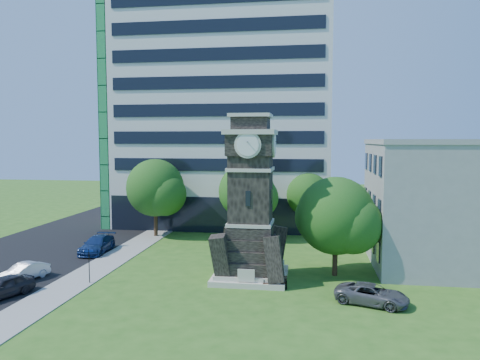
% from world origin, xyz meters
% --- Properties ---
extents(ground, '(160.00, 160.00, 0.00)m').
position_xyz_m(ground, '(0.00, 0.00, 0.00)').
color(ground, '#2F611B').
rests_on(ground, ground).
extents(sidewalk, '(3.00, 70.00, 0.06)m').
position_xyz_m(sidewalk, '(-9.50, 5.00, 0.03)').
color(sidewalk, gray).
rests_on(sidewalk, ground).
extents(street, '(14.00, 80.00, 0.02)m').
position_xyz_m(street, '(-18.00, 5.00, 0.01)').
color(street, black).
rests_on(street, ground).
extents(clock_tower, '(5.40, 5.40, 12.22)m').
position_xyz_m(clock_tower, '(3.00, 2.00, 5.28)').
color(clock_tower, beige).
rests_on(clock_tower, ground).
extents(office_tall, '(26.20, 15.11, 28.60)m').
position_xyz_m(office_tall, '(-3.20, 25.84, 14.22)').
color(office_tall, silver).
rests_on(office_tall, ground).
extents(office_low, '(15.20, 12.20, 10.40)m').
position_xyz_m(office_low, '(19.97, 8.00, 5.21)').
color(office_low, '#939699').
rests_on(office_low, ground).
extents(car_street_south, '(2.99, 4.48, 1.42)m').
position_xyz_m(car_street_south, '(-12.58, -4.75, 0.71)').
color(car_street_south, black).
rests_on(car_street_south, ground).
extents(car_street_mid, '(2.53, 4.05, 1.26)m').
position_xyz_m(car_street_mid, '(-13.47, -1.11, 0.63)').
color(car_street_mid, '#B7B9BF').
rests_on(car_street_mid, ground).
extents(car_street_north, '(2.42, 5.25, 1.49)m').
position_xyz_m(car_street_north, '(-11.99, 7.82, 0.74)').
color(car_street_north, navy).
rests_on(car_street_north, ground).
extents(car_east_lot, '(4.99, 3.49, 1.27)m').
position_xyz_m(car_east_lot, '(11.28, -2.41, 0.63)').
color(car_east_lot, '#55565B').
rests_on(car_east_lot, ground).
extents(park_bench, '(1.66, 0.44, 0.86)m').
position_xyz_m(park_bench, '(5.00, -0.16, 0.45)').
color(park_bench, black).
rests_on(park_bench, ground).
extents(street_sign, '(0.61, 0.06, 2.54)m').
position_xyz_m(street_sign, '(-8.34, -1.05, 1.59)').
color(street_sign, black).
rests_on(street_sign, ground).
extents(tree_nw, '(6.76, 6.14, 8.33)m').
position_xyz_m(tree_nw, '(-8.97, 15.71, 5.04)').
color(tree_nw, '#332114').
rests_on(tree_nw, ground).
extents(tree_nc, '(6.40, 5.81, 7.97)m').
position_xyz_m(tree_nc, '(0.91, 15.61, 4.86)').
color(tree_nc, '#332114').
rests_on(tree_nc, ground).
extents(tree_ne, '(5.35, 4.87, 6.86)m').
position_xyz_m(tree_ne, '(7.24, 19.04, 4.24)').
color(tree_ne, '#332114').
rests_on(tree_ne, ground).
extents(tree_east, '(6.51, 5.92, 7.58)m').
position_xyz_m(tree_east, '(9.37, 3.69, 4.44)').
color(tree_east, '#332114').
rests_on(tree_east, ground).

